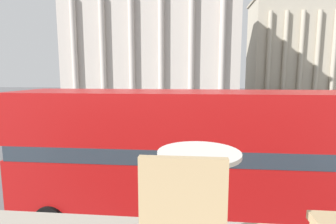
% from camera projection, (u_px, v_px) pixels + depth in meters
% --- Properties ---
extents(double_decker_bus, '(11.35, 2.71, 4.31)m').
position_uv_depth(double_decker_bus, '(196.00, 152.00, 8.30)').
color(double_decker_bus, black).
rests_on(double_decker_bus, ground_plane).
extents(cafe_dining_table, '(0.60, 0.60, 0.73)m').
position_uv_depth(cafe_dining_table, '(199.00, 178.00, 1.90)').
color(cafe_dining_table, '#2D2D30').
rests_on(cafe_dining_table, cafe_floor_slab).
extents(plaza_building_left, '(28.90, 16.34, 20.05)m').
position_uv_depth(plaza_building_left, '(154.00, 46.00, 47.24)').
color(plaza_building_left, '#BCB2A8').
rests_on(plaza_building_left, ground_plane).
extents(plaza_building_right, '(24.10, 11.44, 21.05)m').
position_uv_depth(plaza_building_right, '(306.00, 49.00, 57.27)').
color(plaza_building_right, '#B2A893').
rests_on(plaza_building_right, ground_plane).
extents(traffic_light_near, '(0.42, 0.24, 3.38)m').
position_uv_depth(traffic_light_near, '(84.00, 127.00, 13.13)').
color(traffic_light_near, black).
rests_on(traffic_light_near, ground_plane).
extents(traffic_light_mid, '(0.42, 0.24, 3.63)m').
position_uv_depth(traffic_light_mid, '(114.00, 106.00, 20.59)').
color(traffic_light_mid, black).
rests_on(traffic_light_mid, ground_plane).
extents(car_white, '(4.20, 1.93, 1.35)m').
position_uv_depth(car_white, '(171.00, 129.00, 20.13)').
color(car_white, black).
rests_on(car_white, ground_plane).
extents(car_silver, '(4.20, 1.93, 1.35)m').
position_uv_depth(car_silver, '(298.00, 126.00, 21.58)').
color(car_silver, black).
rests_on(car_silver, ground_plane).
extents(pedestrian_olive, '(0.32, 0.32, 1.77)m').
position_uv_depth(pedestrian_olive, '(298.00, 131.00, 17.94)').
color(pedestrian_olive, '#282B33').
rests_on(pedestrian_olive, ground_plane).
extents(pedestrian_red, '(0.32, 0.32, 1.73)m').
position_uv_depth(pedestrian_red, '(257.00, 112.00, 27.20)').
color(pedestrian_red, '#282B33').
rests_on(pedestrian_red, ground_plane).
extents(pedestrian_blue, '(0.32, 0.32, 1.75)m').
position_uv_depth(pedestrian_blue, '(130.00, 112.00, 27.39)').
color(pedestrian_blue, '#282B33').
rests_on(pedestrian_blue, ground_plane).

